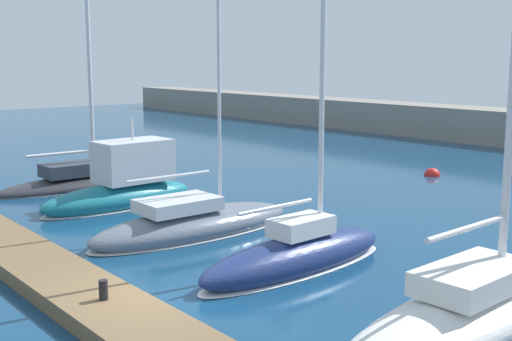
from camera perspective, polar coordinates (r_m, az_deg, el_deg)
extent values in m
plane|color=navy|center=(15.68, -8.55, -11.32)|extent=(120.00, 120.00, 0.00)
cube|color=brown|center=(15.07, -12.70, -11.54)|extent=(33.98, 1.89, 0.39)
ellipsoid|color=#2D2D33|center=(29.98, -14.31, -1.17)|extent=(2.23, 8.01, 0.94)
ellipsoid|color=silver|center=(30.00, -14.30, -1.33)|extent=(2.25, 8.09, 0.12)
cylinder|color=silver|center=(29.64, -14.16, 10.53)|extent=(0.17, 0.17, 11.22)
cylinder|color=silver|center=(29.35, -16.17, 1.44)|extent=(0.13, 3.25, 0.12)
cube|color=#333842|center=(29.60, -15.46, 0.10)|extent=(1.47, 2.52, 0.55)
ellipsoid|color=#19707F|center=(25.71, -11.66, -2.34)|extent=(2.22, 6.35, 1.17)
ellipsoid|color=silver|center=(25.77, -11.64, -3.01)|extent=(2.25, 6.41, 0.12)
cube|color=silver|center=(25.81, -10.47, 0.84)|extent=(1.77, 2.90, 1.57)
cube|color=black|center=(25.92, -9.95, 1.42)|extent=(1.50, 0.78, 0.88)
cylinder|color=silver|center=(25.65, -10.56, 3.54)|extent=(0.08, 0.08, 0.88)
ellipsoid|color=slate|center=(21.45, -5.29, -4.74)|extent=(2.26, 7.38, 1.15)
ellipsoid|color=silver|center=(21.51, -5.28, -5.37)|extent=(2.28, 7.45, 0.12)
cylinder|color=silver|center=(21.43, -3.26, 14.02)|extent=(0.11, 0.11, 12.76)
cylinder|color=silver|center=(20.61, -7.42, -0.50)|extent=(0.09, 2.97, 0.08)
cube|color=silver|center=(20.94, -6.70, -2.92)|extent=(1.58, 2.49, 0.41)
ellipsoid|color=navy|center=(17.89, 3.48, -7.41)|extent=(1.94, 6.54, 1.15)
ellipsoid|color=silver|center=(17.99, 3.47, -8.38)|extent=(1.96, 6.61, 0.12)
cylinder|color=silver|center=(17.76, 5.74, 10.08)|extent=(0.14, 0.14, 9.63)
cylinder|color=silver|center=(16.99, 1.73, -3.14)|extent=(0.23, 2.56, 0.10)
cube|color=silver|center=(17.78, 3.89, -4.78)|extent=(1.07, 1.78, 0.49)
ellipsoid|color=white|center=(15.25, 18.83, -11.25)|extent=(2.69, 9.08, 1.11)
ellipsoid|color=black|center=(15.34, 18.78, -12.14)|extent=(2.72, 9.17, 0.12)
cylinder|color=silver|center=(14.07, 17.77, -4.71)|extent=(0.25, 2.91, 0.12)
cube|color=silver|center=(14.65, 18.21, -8.73)|extent=(1.59, 2.83, 0.50)
sphere|color=red|center=(32.91, 14.86, -0.43)|extent=(0.75, 0.75, 0.75)
cylinder|color=black|center=(15.02, -12.95, -9.94)|extent=(0.20, 0.20, 0.44)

